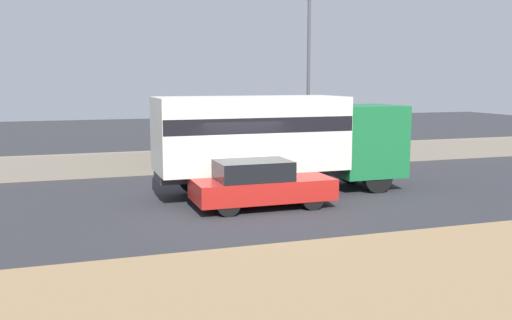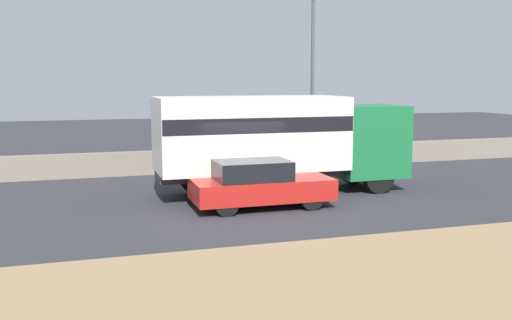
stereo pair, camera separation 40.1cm
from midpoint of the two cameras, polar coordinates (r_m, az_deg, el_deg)
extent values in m
plane|color=#2D2D33|center=(16.82, 0.03, -4.84)|extent=(80.00, 80.00, 0.00)
cube|color=#937551|center=(10.66, 11.47, -12.60)|extent=(60.00, 6.36, 0.04)
cube|color=gray|center=(23.36, -5.05, -0.06)|extent=(60.00, 0.35, 0.94)
cylinder|color=#4C4C51|center=(24.30, 6.11, 7.45)|extent=(0.14, 0.14, 7.03)
cube|color=#196B38|center=(20.04, 11.54, 1.93)|extent=(2.25, 2.21, 2.41)
cube|color=black|center=(20.56, 14.28, 3.34)|extent=(0.06, 1.88, 1.06)
cube|color=#2D2D33|center=(18.54, 0.11, -1.29)|extent=(6.07, 1.33, 0.25)
cube|color=silver|center=(18.37, 0.11, 2.70)|extent=(6.07, 2.43, 2.34)
cube|color=black|center=(18.35, 0.11, 3.74)|extent=(6.04, 2.45, 0.47)
cylinder|color=black|center=(21.01, 10.22, -0.94)|extent=(1.03, 0.28, 1.03)
cylinder|color=black|center=(19.39, 12.77, -1.76)|extent=(1.03, 0.28, 1.03)
cylinder|color=black|center=(19.06, -5.53, -1.76)|extent=(1.03, 0.28, 1.03)
cylinder|color=black|center=(17.26, -4.26, -2.78)|extent=(1.03, 0.28, 1.03)
cylinder|color=black|center=(19.34, -2.01, -1.59)|extent=(1.03, 0.28, 1.03)
cylinder|color=black|center=(17.57, -0.40, -2.57)|extent=(1.03, 0.28, 1.03)
cube|color=#B21E19|center=(16.84, 1.25, -2.88)|extent=(4.10, 1.84, 0.61)
cube|color=black|center=(16.64, 0.18, -0.96)|extent=(2.13, 1.69, 0.56)
cylinder|color=black|center=(18.05, 4.27, -2.88)|extent=(0.67, 0.20, 0.67)
cylinder|color=black|center=(16.60, 6.30, -3.87)|extent=(0.67, 0.20, 0.67)
cylinder|color=black|center=(17.29, -3.60, -3.36)|extent=(0.67, 0.20, 0.67)
cylinder|color=black|center=(15.78, -2.23, -4.46)|extent=(0.67, 0.20, 0.67)
camera|label=1|loc=(0.20, -89.35, 0.09)|focal=40.00mm
camera|label=2|loc=(0.20, 90.65, -0.09)|focal=40.00mm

